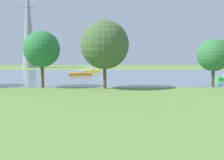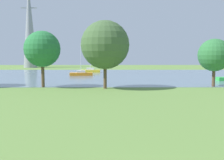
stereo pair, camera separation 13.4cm
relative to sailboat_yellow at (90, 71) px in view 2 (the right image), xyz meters
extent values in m
plane|color=olive|center=(6.87, -37.60, -0.47)|extent=(160.00, 160.00, 0.00)
cube|color=slate|center=(6.87, -9.60, -0.46)|extent=(140.00, 40.00, 0.02)
cube|color=yellow|center=(0.00, 0.00, -0.15)|extent=(4.81, 1.52, 0.60)
cube|color=white|center=(0.00, 0.00, 0.40)|extent=(1.81, 1.11, 0.50)
cylinder|color=silver|center=(0.00, 0.00, 3.51)|extent=(0.10, 0.10, 6.72)
cube|color=orange|center=(-1.26, -9.62, -0.15)|extent=(4.97, 2.23, 0.60)
cube|color=white|center=(-1.26, -9.62, 0.40)|extent=(1.95, 1.37, 0.50)
cylinder|color=silver|center=(-1.26, -9.62, 3.21)|extent=(0.10, 0.10, 6.11)
cylinder|color=brown|center=(-4.42, -29.27, 1.31)|extent=(0.44, 0.44, 3.56)
sphere|color=#27723A|center=(-4.42, -29.27, 4.84)|extent=(4.99, 4.99, 4.99)
cylinder|color=brown|center=(4.27, -30.73, 1.32)|extent=(0.44, 0.44, 3.58)
sphere|color=#405E35|center=(4.27, -30.73, 5.37)|extent=(6.46, 6.46, 6.46)
cylinder|color=brown|center=(19.57, -28.77, 0.97)|extent=(0.44, 0.44, 2.87)
sphere|color=#2F7039|center=(19.57, -28.77, 4.00)|extent=(4.57, 4.57, 4.57)
cone|color=gray|center=(-21.42, 22.99, 13.47)|extent=(4.40, 4.40, 27.87)
cube|color=gray|center=(-21.42, 22.99, 18.83)|extent=(5.20, 0.30, 0.30)
camera|label=1|loc=(4.87, -67.09, 4.27)|focal=43.77mm
camera|label=2|loc=(5.01, -67.09, 4.27)|focal=43.77mm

